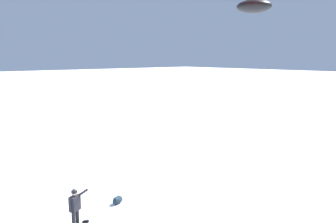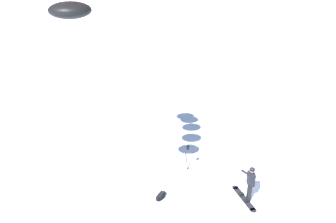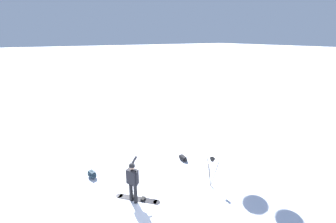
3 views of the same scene
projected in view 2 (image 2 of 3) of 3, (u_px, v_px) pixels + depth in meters
ground_plane at (240, 195)px, 14.49m from camera, size 300.00×300.00×0.00m
snowboarder at (251, 180)px, 13.79m from camera, size 0.60×0.65×1.67m
snowboard at (244, 198)px, 14.26m from camera, size 1.32×1.37×0.10m
camera_tripod at (188, 153)px, 15.69m from camera, size 0.55×0.46×1.33m
gear_bag_small at (161, 196)px, 14.25m from camera, size 0.35×0.70×0.23m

